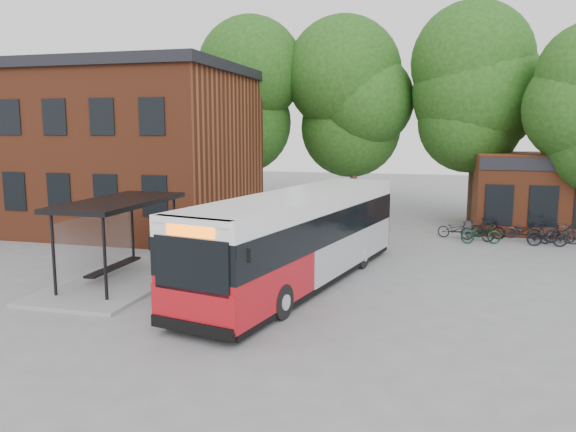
% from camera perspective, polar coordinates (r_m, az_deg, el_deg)
% --- Properties ---
extents(ground, '(100.00, 100.00, 0.00)m').
position_cam_1_polar(ground, '(19.57, -3.51, -6.78)').
color(ground, slate).
extents(station_building, '(18.40, 10.40, 8.50)m').
position_cam_1_polar(station_building, '(32.91, -20.52, 6.50)').
color(station_building, brown).
rests_on(station_building, ground).
extents(bus_shelter, '(3.60, 7.00, 2.90)m').
position_cam_1_polar(bus_shelter, '(20.22, -16.67, -2.41)').
color(bus_shelter, black).
rests_on(bus_shelter, ground).
extents(bike_rail, '(5.20, 0.10, 0.38)m').
position_cam_1_polar(bike_rail, '(28.54, 21.23, -2.02)').
color(bike_rail, black).
rests_on(bike_rail, ground).
extents(tree_0, '(7.92, 7.92, 11.00)m').
position_cam_1_polar(tree_0, '(35.94, -4.70, 9.17)').
color(tree_0, '#1A4211').
rests_on(tree_0, ground).
extents(tree_1, '(7.92, 7.92, 10.40)m').
position_cam_1_polar(tree_1, '(35.24, 6.78, 8.65)').
color(tree_1, '#1A4211').
rests_on(tree_1, ground).
extents(tree_2, '(7.92, 7.92, 11.00)m').
position_cam_1_polar(tree_2, '(33.96, 18.46, 8.77)').
color(tree_2, '#1A4211').
rests_on(tree_2, ground).
extents(city_bus, '(5.22, 12.60, 3.13)m').
position_cam_1_polar(city_bus, '(19.09, 1.23, -2.34)').
color(city_bus, '#B01019').
rests_on(city_bus, ground).
extents(bicycle_0, '(1.82, 1.13, 0.90)m').
position_cam_1_polar(bicycle_0, '(28.36, 16.62, -1.32)').
color(bicycle_0, '#20222C').
rests_on(bicycle_0, ground).
extents(bicycle_1, '(1.65, 0.95, 0.95)m').
position_cam_1_polar(bicycle_1, '(28.07, 18.68, -1.46)').
color(bicycle_1, black).
rests_on(bicycle_1, ground).
extents(bicycle_2, '(1.93, 1.03, 0.96)m').
position_cam_1_polar(bicycle_2, '(27.47, 19.01, -1.69)').
color(bicycle_2, black).
rests_on(bicycle_2, ground).
extents(bicycle_3, '(1.71, 0.96, 0.99)m').
position_cam_1_polar(bicycle_3, '(28.91, 19.66, -1.19)').
color(bicycle_3, black).
rests_on(bicycle_3, ground).
extents(bicycle_4, '(1.67, 0.69, 0.86)m').
position_cam_1_polar(bicycle_4, '(29.49, 22.75, -1.31)').
color(bicycle_4, black).
rests_on(bicycle_4, ground).
extents(bicycle_5, '(1.81, 0.63, 1.07)m').
position_cam_1_polar(bicycle_5, '(27.91, 24.88, -1.76)').
color(bicycle_5, black).
rests_on(bicycle_5, ground).
extents(bicycle_6, '(1.82, 1.13, 0.90)m').
position_cam_1_polar(bicycle_6, '(28.80, 25.71, -1.67)').
color(bicycle_6, black).
rests_on(bicycle_6, ground).
extents(bicycle_7, '(1.68, 0.57, 0.99)m').
position_cam_1_polar(bicycle_7, '(28.91, 26.17, -1.58)').
color(bicycle_7, black).
rests_on(bicycle_7, ground).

